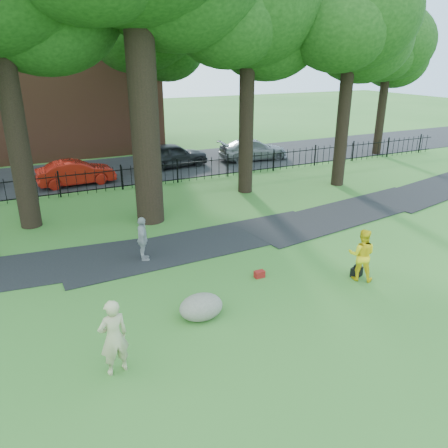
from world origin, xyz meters
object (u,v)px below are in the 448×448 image
red_sedan (76,173)px  boulder (201,305)px  woman (114,337)px  man (362,255)px

red_sedan → boulder: bearing=-177.8°
woman → man: 7.70m
woman → man: bearing=177.3°
man → red_sedan: man is taller
man → red_sedan: (-6.23, 14.61, -0.17)m
man → red_sedan: size_ratio=0.41×
woman → man: woman is taller
man → boulder: bearing=40.0°
man → boulder: 5.18m
boulder → man: bearing=-2.1°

